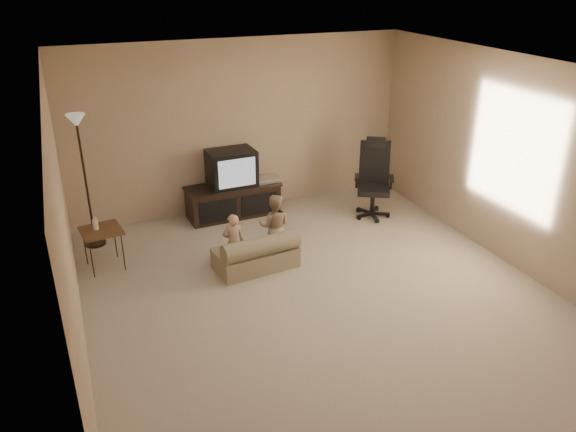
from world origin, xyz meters
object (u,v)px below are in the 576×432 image
object	(u,v)px
side_table	(101,231)
toddler_right	(274,226)
child_sofa	(257,254)
tv_stand	(233,189)
toddler_left	(233,242)
floor_lamp	(81,152)
office_chair	(373,189)

from	to	relation	value
side_table	toddler_right	bearing A→B (deg)	-14.22
child_sofa	toddler_right	distance (m)	0.45
tv_stand	toddler_left	xyz separation A→B (m)	(-0.48, -1.54, -0.05)
tv_stand	child_sofa	world-z (taller)	tv_stand
floor_lamp	child_sofa	xyz separation A→B (m)	(1.78, -1.44, -1.09)
tv_stand	toddler_right	bearing A→B (deg)	-88.17
tv_stand	side_table	size ratio (longest dim) A/B	2.04
toddler_left	side_table	bearing A→B (deg)	-19.17
office_chair	child_sofa	distance (m)	2.30
child_sofa	floor_lamp	bearing A→B (deg)	135.11
office_chair	child_sofa	size ratio (longest dim) A/B	1.12
tv_stand	floor_lamp	bearing A→B (deg)	-176.48
child_sofa	side_table	bearing A→B (deg)	150.56
side_table	tv_stand	bearing A→B (deg)	24.88
toddler_left	toddler_right	xyz separation A→B (m)	(0.58, 0.13, 0.05)
floor_lamp	toddler_left	xyz separation A→B (m)	(1.52, -1.33, -0.92)
office_chair	child_sofa	world-z (taller)	office_chair
child_sofa	toddler_left	size ratio (longest dim) A/B	1.40
floor_lamp	toddler_right	world-z (taller)	floor_lamp
side_table	toddler_right	size ratio (longest dim) A/B	0.83
floor_lamp	child_sofa	distance (m)	2.53
office_chair	toddler_right	size ratio (longest dim) A/B	1.37
office_chair	child_sofa	xyz separation A→B (m)	(-2.11, -0.88, -0.22)
side_table	child_sofa	bearing A→B (deg)	-23.47
toddler_left	toddler_right	bearing A→B (deg)	-162.86
floor_lamp	tv_stand	bearing A→B (deg)	5.83
office_chair	floor_lamp	xyz separation A→B (m)	(-3.89, 0.56, 0.87)
office_chair	side_table	distance (m)	3.83
floor_lamp	toddler_left	size ratio (longest dim) A/B	2.41
side_table	floor_lamp	bearing A→B (deg)	95.25
side_table	child_sofa	distance (m)	1.89
side_table	floor_lamp	distance (m)	1.05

